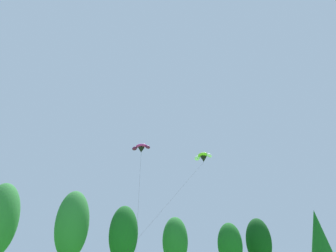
% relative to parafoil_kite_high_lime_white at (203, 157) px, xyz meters
% --- Properties ---
extents(treeline_tree_d, '(5.84, 5.84, 14.95)m').
position_rel_parafoil_kite_high_lime_white_xyz_m(treeline_tree_d, '(-21.75, 10.90, -9.66)').
color(treeline_tree_d, '#472D19').
rests_on(treeline_tree_d, ground_plane).
extents(treeline_tree_e, '(5.17, 5.17, 12.47)m').
position_rel_parafoil_kite_high_lime_white_xyz_m(treeline_tree_e, '(-12.64, 11.06, -11.16)').
color(treeline_tree_e, '#472D19').
rests_on(treeline_tree_e, ground_plane).
extents(treeline_tree_f, '(4.73, 4.73, 10.86)m').
position_rel_parafoil_kite_high_lime_white_xyz_m(treeline_tree_f, '(-3.10, 12.81, -12.14)').
color(treeline_tree_f, '#472D19').
rests_on(treeline_tree_f, ground_plane).
extents(treeline_tree_g, '(4.39, 4.39, 9.59)m').
position_rel_parafoil_kite_high_lime_white_xyz_m(treeline_tree_g, '(6.43, 9.93, -12.90)').
color(treeline_tree_g, '#472D19').
rests_on(treeline_tree_g, ground_plane).
extents(treeline_tree_h, '(4.70, 4.70, 10.75)m').
position_rel_parafoil_kite_high_lime_white_xyz_m(treeline_tree_h, '(12.67, 11.94, -12.20)').
color(treeline_tree_h, '#472D19').
rests_on(treeline_tree_h, ground_plane).
extents(treeline_tree_i, '(4.37, 4.37, 12.57)m').
position_rel_parafoil_kite_high_lime_white_xyz_m(treeline_tree_i, '(25.13, 12.21, -10.84)').
color(treeline_tree_i, '#472D19').
rests_on(treeline_tree_i, ground_plane).
extents(parafoil_kite_high_lime_white, '(15.07, 18.15, 18.32)m').
position_rel_parafoil_kite_high_lime_white_xyz_m(parafoil_kite_high_lime_white, '(0.00, 0.00, 0.00)').
color(parafoil_kite_high_lime_white, '#93D633').
extents(parafoil_kite_mid_magenta, '(2.80, 10.19, 16.49)m').
position_rel_parafoil_kite_high_lime_white_xyz_m(parafoil_kite_mid_magenta, '(-10.36, -6.29, -1.24)').
color(parafoil_kite_mid_magenta, '#D12893').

